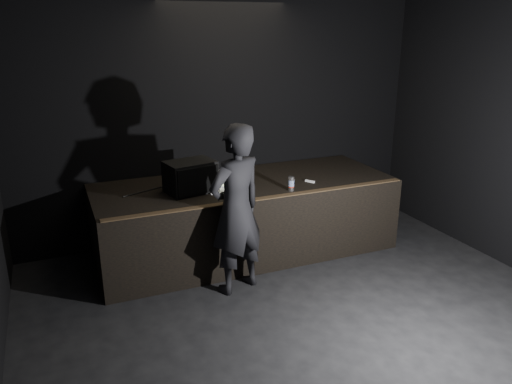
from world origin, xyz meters
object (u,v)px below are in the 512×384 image
object	(u,v)px
person	(236,210)
beer_can	(291,184)
stage_monitor	(191,177)
stage_riser	(245,217)
laptop	(226,186)

from	to	relation	value
person	beer_can	bearing A→B (deg)	-176.57
stage_monitor	person	xyz separation A→B (m)	(0.29, -0.84, -0.20)
stage_riser	laptop	distance (m)	0.70
beer_can	person	size ratio (longest dim) A/B	0.09
stage_monitor	person	size ratio (longest dim) A/B	0.33
stage_monitor	person	distance (m)	0.91
stage_monitor	beer_can	size ratio (longest dim) A/B	3.61
stage_monitor	laptop	xyz separation A→B (m)	(0.43, -0.12, -0.14)
stage_monitor	laptop	world-z (taller)	stage_monitor
laptop	beer_can	xyz separation A→B (m)	(0.76, -0.33, 0.03)
stage_riser	stage_monitor	bearing A→B (deg)	-171.69
laptop	beer_can	size ratio (longest dim) A/B	2.45
stage_monitor	laptop	distance (m)	0.46
stage_riser	beer_can	size ratio (longest dim) A/B	21.75
beer_can	stage_monitor	bearing A→B (deg)	159.30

